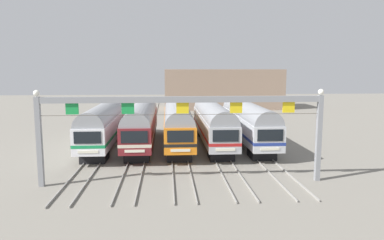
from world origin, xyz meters
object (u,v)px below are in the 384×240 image
object	(u,v)px
commuter_train_white	(105,122)
commuter_train_maroon	(142,122)
commuter_train_silver	(248,121)
catenary_gantry	(183,114)
commuter_train_stainless	(213,121)
commuter_train_orange	(177,121)

from	to	relation	value
commuter_train_white	commuter_train_maroon	world-z (taller)	same
commuter_train_silver	catenary_gantry	xyz separation A→B (m)	(-7.84, -13.50, 2.54)
commuter_train_white	catenary_gantry	distance (m)	15.81
commuter_train_maroon	commuter_train_silver	world-z (taller)	commuter_train_silver
commuter_train_stainless	commuter_train_silver	xyz separation A→B (m)	(3.92, 0.00, 0.00)
commuter_train_orange	commuter_train_silver	xyz separation A→B (m)	(7.84, 0.00, 0.00)
commuter_train_orange	commuter_train_maroon	bearing A→B (deg)	-179.94
commuter_train_orange	commuter_train_silver	distance (m)	7.84
commuter_train_maroon	commuter_train_white	bearing A→B (deg)	180.00
commuter_train_white	commuter_train_silver	world-z (taller)	commuter_train_silver
commuter_train_orange	commuter_train_silver	world-z (taller)	same
commuter_train_white	commuter_train_maroon	bearing A→B (deg)	0.00
commuter_train_white	commuter_train_stainless	size ratio (longest dim) A/B	1.00
catenary_gantry	commuter_train_orange	bearing A→B (deg)	90.00
commuter_train_stainless	catenary_gantry	world-z (taller)	catenary_gantry
commuter_train_maroon	commuter_train_stainless	size ratio (longest dim) A/B	1.00
commuter_train_silver	catenary_gantry	bearing A→B (deg)	-120.15
commuter_train_white	commuter_train_orange	bearing A→B (deg)	0.03
commuter_train_stainless	commuter_train_silver	bearing A→B (deg)	0.06
commuter_train_white	commuter_train_silver	bearing A→B (deg)	0.02
commuter_train_silver	commuter_train_white	bearing A→B (deg)	-179.98
commuter_train_orange	commuter_train_stainless	xyz separation A→B (m)	(3.92, -0.00, -0.00)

